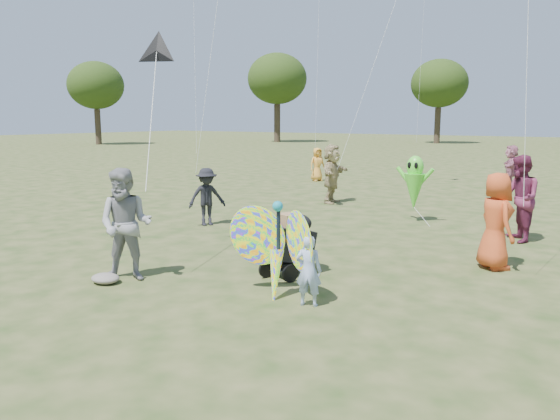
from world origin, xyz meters
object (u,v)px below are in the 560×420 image
object	(u,v)px
crowd_b	(207,197)
crowd_j	(511,167)
crowd_a	(496,221)
crowd_g	(317,164)
crowd_e	(520,199)
butterfly_kite	(277,250)
crowd_d	(332,174)
adult_man	(126,225)
alien_kite	(414,185)
jogging_stroller	(291,240)
child_girl	(309,271)

from	to	relation	value
crowd_b	crowd_j	world-z (taller)	crowd_j
crowd_a	crowd_g	distance (m)	14.08
crowd_e	butterfly_kite	distance (m)	6.49
crowd_a	butterfly_kite	world-z (taller)	crowd_a
butterfly_kite	crowd_a	bearing A→B (deg)	56.11
butterfly_kite	crowd_b	bearing A→B (deg)	141.88
crowd_d	adult_man	bearing A→B (deg)	177.81
adult_man	butterfly_kite	distance (m)	2.67
adult_man	alien_kite	bearing A→B (deg)	45.36
crowd_e	alien_kite	bearing A→B (deg)	-138.99
adult_man	butterfly_kite	xyz separation A→B (m)	(2.57, 0.69, -0.22)
crowd_g	butterfly_kite	size ratio (longest dim) A/B	0.83
crowd_d	crowd_e	distance (m)	6.60
crowd_e	jogging_stroller	xyz separation A→B (m)	(-2.73, -4.97, -0.34)
crowd_j	alien_kite	distance (m)	8.77
crowd_a	butterfly_kite	xyz separation A→B (m)	(-2.36, -3.51, -0.15)
crowd_d	crowd_b	bearing A→B (deg)	160.89
crowd_b	jogging_stroller	distance (m)	4.88
crowd_a	crowd_g	bearing A→B (deg)	1.09
adult_man	crowd_a	bearing A→B (deg)	11.06
adult_man	crowd_g	size ratio (longest dim) A/B	1.31
child_girl	alien_kite	world-z (taller)	alien_kite
child_girl	crowd_b	xyz separation A→B (m)	(-5.25, 3.72, 0.21)
crowd_a	alien_kite	distance (m)	4.51
crowd_a	crowd_g	world-z (taller)	crowd_a
crowd_d	crowd_j	xyz separation A→B (m)	(3.95, 7.10, -0.10)
crowd_e	crowd_d	bearing A→B (deg)	-143.01
child_girl	crowd_e	distance (m)	6.39
crowd_a	crowd_e	distance (m)	2.57
crowd_a	crowd_g	xyz separation A→B (m)	(-9.66, 10.25, -0.15)
adult_man	crowd_j	world-z (taller)	adult_man
crowd_b	crowd_j	xyz separation A→B (m)	(4.79, 12.13, 0.11)
child_girl	crowd_g	distance (m)	15.94
crowd_g	alien_kite	bearing A→B (deg)	-102.74
crowd_e	crowd_g	distance (m)	12.27
butterfly_kite	crowd_j	bearing A→B (deg)	89.46
jogging_stroller	crowd_a	bearing A→B (deg)	62.12
child_girl	crowd_j	bearing A→B (deg)	-106.65
crowd_d	crowd_e	bearing A→B (deg)	-122.78
crowd_g	jogging_stroller	world-z (taller)	crowd_g
adult_man	crowd_e	world-z (taller)	crowd_e
crowd_a	crowd_j	xyz separation A→B (m)	(-2.21, 12.26, -0.04)
adult_man	crowd_d	size ratio (longest dim) A/B	1.01
child_girl	crowd_d	distance (m)	9.81
crowd_d	crowd_g	size ratio (longest dim) A/B	1.31
child_girl	crowd_g	bearing A→B (deg)	-78.56
crowd_e	crowd_g	bearing A→B (deg)	-158.65
crowd_b	crowd_d	world-z (taller)	crowd_d
butterfly_kite	crowd_e	bearing A→B (deg)	69.52
crowd_g	crowd_a	bearing A→B (deg)	-104.85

